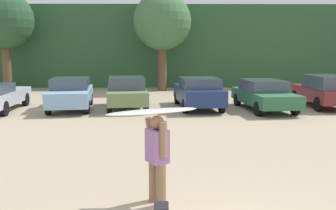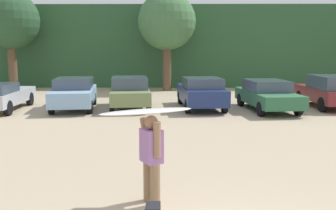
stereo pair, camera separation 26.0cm
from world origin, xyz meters
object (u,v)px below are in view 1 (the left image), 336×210
Objects in this scene: parked_car_sky_blue at (71,93)px; parked_car_forest_green at (264,94)px; parked_car_maroon at (324,90)px; person_adult at (157,154)px; surfboard_white at (153,111)px; parked_car_olive_green at (127,92)px; parked_car_navy at (198,92)px.

parked_car_forest_green is (9.40, -0.28, -0.04)m from parked_car_sky_blue.
parked_car_maroon is 14.54m from person_adult.
parked_car_maroon is at bearing -148.90° from surfboard_white.
person_adult is at bearing -166.72° from parked_car_sky_blue.
person_adult is (1.68, -11.72, 0.15)m from parked_car_olive_green.
person_adult is at bearing 149.47° from parked_car_forest_green.
parked_car_sky_blue is 1.10× the size of parked_car_olive_green.
parked_car_olive_green is 2.22× the size of surfboard_white.
surfboard_white is at bearing 143.49° from parked_car_maroon.
parked_car_navy is (3.54, 0.02, -0.01)m from parked_car_olive_green.
parked_car_navy is 3.19m from parked_car_forest_green.
person_adult is (-8.24, -11.98, 0.10)m from parked_car_maroon.
parked_car_maroon is at bearing -95.62° from parked_car_olive_green.
person_adult is (-5.01, -11.23, 0.21)m from parked_car_forest_green.
parked_car_maroon is at bearing -93.05° from parked_car_navy.
parked_car_olive_green is 11.90m from surfboard_white.
parked_car_olive_green is 0.88× the size of parked_car_navy.
parked_car_navy is 2.73× the size of person_adult.
parked_car_sky_blue is 2.43× the size of surfboard_white.
parked_car_maroon is (6.38, 0.24, 0.06)m from parked_car_navy.
parked_car_navy is at bearing -95.51° from parked_car_sky_blue.
parked_car_olive_green is 2.41× the size of person_adult.
parked_car_maroon is 2.57× the size of person_adult.
parked_car_olive_green is at bearing -110.89° from person_adult.
parked_car_forest_green is 3.32m from parked_car_maroon.
person_adult is at bearing 165.80° from parked_car_navy.
person_adult reaches higher than parked_car_navy.
surfboard_white is (-1.94, -11.78, 0.99)m from parked_car_navy.
parked_car_forest_green is 12.40m from surfboard_white.
parked_car_sky_blue is 0.94× the size of parked_car_forest_green.
person_adult is (-1.86, -11.74, 0.16)m from parked_car_navy.
parked_car_forest_green is at bearing 101.24° from parked_car_maroon.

